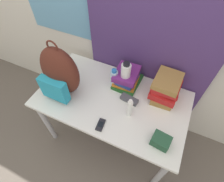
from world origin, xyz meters
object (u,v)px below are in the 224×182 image
object	(u,v)px
sunscreen_bottle	(130,108)
sunglasses_case	(129,99)
book_stack_center	(166,88)
camera_pouch	(161,141)
book_stack_left	(127,78)
backpack	(60,73)
sports_bottle	(125,76)
cell_phone	(101,125)
water_bottle	(114,78)

from	to	relation	value
sunscreen_bottle	sunglasses_case	distance (m)	0.15
book_stack_center	camera_pouch	size ratio (longest dim) A/B	2.13
book_stack_left	camera_pouch	bearing A→B (deg)	-45.02
backpack	sunscreen_bottle	distance (m)	0.61
book_stack_center	backpack	bearing A→B (deg)	-158.84
sports_bottle	cell_phone	size ratio (longest dim) A/B	2.69
backpack	sunscreen_bottle	bearing A→B (deg)	1.21
backpack	sports_bottle	world-z (taller)	backpack
sunscreen_bottle	camera_pouch	bearing A→B (deg)	-24.42
backpack	water_bottle	world-z (taller)	backpack
sports_bottle	camera_pouch	bearing A→B (deg)	-41.63
book_stack_center	sports_bottle	world-z (taller)	sports_bottle
cell_phone	sunglasses_case	distance (m)	0.33
cell_phone	water_bottle	bearing A→B (deg)	100.56
sports_bottle	camera_pouch	xyz separation A→B (m)	(0.42, -0.38, -0.10)
backpack	water_bottle	distance (m)	0.45
sunscreen_bottle	backpack	bearing A→B (deg)	-178.79
water_bottle	sports_bottle	world-z (taller)	sports_bottle
book_stack_center	cell_phone	distance (m)	0.60
backpack	sunglasses_case	distance (m)	0.60
book_stack_center	book_stack_left	bearing A→B (deg)	-179.95
book_stack_center	sports_bottle	distance (m)	0.34
backpack	cell_phone	xyz separation A→B (m)	(0.43, -0.17, -0.21)
book_stack_center	sunscreen_bottle	distance (m)	0.36
book_stack_center	sunscreen_bottle	size ratio (longest dim) A/B	1.57
water_bottle	sunglasses_case	size ratio (longest dim) A/B	1.17
backpack	camera_pouch	distance (m)	0.90
book_stack_left	sports_bottle	distance (m)	0.08
book_stack_center	water_bottle	xyz separation A→B (m)	(-0.43, -0.06, -0.02)
book_stack_left	sports_bottle	bearing A→B (deg)	-91.90
book_stack_center	water_bottle	size ratio (longest dim) A/B	1.58
cell_phone	sunscreen_bottle	bearing A→B (deg)	49.32
book_stack_left	camera_pouch	world-z (taller)	book_stack_left
backpack	cell_phone	size ratio (longest dim) A/B	4.87
book_stack_left	sunscreen_bottle	distance (m)	0.32
book_stack_center	sports_bottle	bearing A→B (deg)	-172.21
cell_phone	camera_pouch	xyz separation A→B (m)	(0.44, 0.05, 0.03)
book_stack_left	book_stack_center	size ratio (longest dim) A/B	0.98
water_bottle	camera_pouch	size ratio (longest dim) A/B	1.34
camera_pouch	backpack	bearing A→B (deg)	172.38
sunscreen_bottle	camera_pouch	size ratio (longest dim) A/B	1.36
book_stack_center	sunglasses_case	world-z (taller)	book_stack_center
backpack	sunscreen_bottle	world-z (taller)	backpack
sunscreen_bottle	sunglasses_case	bearing A→B (deg)	110.25
sports_bottle	sunscreen_bottle	bearing A→B (deg)	-60.77
camera_pouch	book_stack_center	bearing A→B (deg)	101.52
sunglasses_case	camera_pouch	world-z (taller)	camera_pouch
book_stack_center	sports_bottle	size ratio (longest dim) A/B	1.02
camera_pouch	sunscreen_bottle	bearing A→B (deg)	155.58
book_stack_center	sunglasses_case	size ratio (longest dim) A/B	1.86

